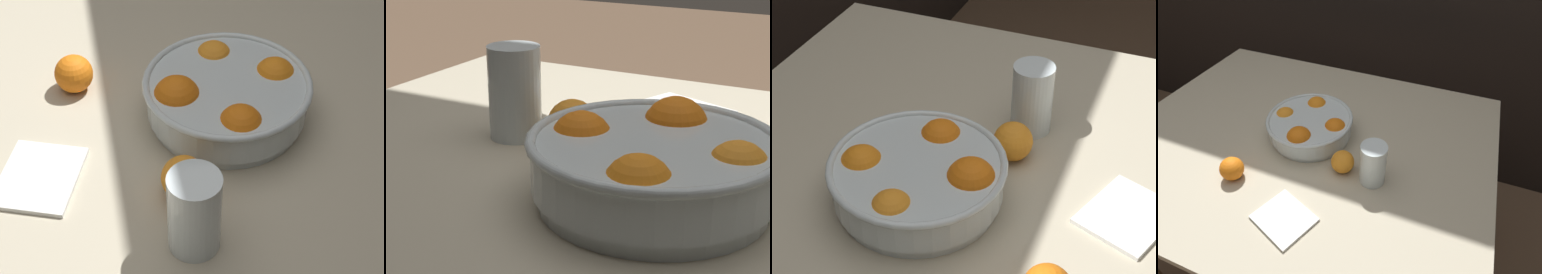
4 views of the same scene
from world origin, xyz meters
TOP-DOWN VIEW (x-y plane):
  - ground_plane at (0.00, 0.00)m, footprint 12.00×12.00m
  - dining_table at (0.00, 0.00)m, footprint 1.24×0.97m
  - fruit_bowl at (0.02, 0.03)m, footprint 0.28×0.28m
  - juice_glass at (0.28, -0.08)m, footprint 0.07×0.07m
  - orange_loose_near_bowl at (0.18, -0.08)m, footprint 0.07×0.07m
  - orange_loose_front at (-0.10, -0.22)m, footprint 0.07×0.07m
  - napkin at (0.11, -0.29)m, footprint 0.18×0.16m

SIDE VIEW (x-z plane):
  - ground_plane at x=0.00m, z-range 0.00..0.00m
  - dining_table at x=0.00m, z-range 0.30..1.07m
  - napkin at x=0.11m, z-range 0.77..0.78m
  - orange_loose_front at x=-0.10m, z-range 0.77..0.84m
  - orange_loose_near_bowl at x=0.18m, z-range 0.77..0.84m
  - fruit_bowl at x=0.02m, z-range 0.76..0.86m
  - juice_glass at x=0.28m, z-range 0.76..0.89m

